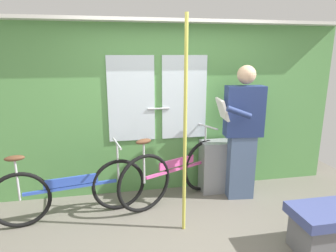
{
  "coord_description": "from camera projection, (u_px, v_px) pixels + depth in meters",
  "views": [
    {
      "loc": [
        -0.78,
        -2.46,
        1.86
      ],
      "look_at": [
        -0.21,
        0.52,
        1.1
      ],
      "focal_mm": 31.13,
      "sensor_mm": 36.0,
      "label": 1
    }
  ],
  "objects": [
    {
      "name": "handrail_pole",
      "position": [
        185.0,
        130.0,
        2.92
      ],
      "size": [
        0.04,
        0.04,
        2.23
      ],
      "primitive_type": "cylinder",
      "color": "#C6C14C",
      "rests_on": "ground_plane"
    },
    {
      "name": "passenger_reading_newspaper",
      "position": [
        242.0,
        131.0,
        3.69
      ],
      "size": [
        0.6,
        0.53,
        1.73
      ],
      "rotation": [
        0.0,
        0.0,
        3.04
      ],
      "color": "slate",
      "rests_on": "ground_plane"
    },
    {
      "name": "trash_bin_by_wall",
      "position": [
        216.0,
        166.0,
        4.01
      ],
      "size": [
        0.44,
        0.28,
        0.71
      ],
      "primitive_type": "cube",
      "color": "gray",
      "rests_on": "ground_plane"
    },
    {
      "name": "bicycle_near_door",
      "position": [
        71.0,
        190.0,
        3.32
      ],
      "size": [
        1.7,
        0.49,
        0.85
      ],
      "rotation": [
        0.0,
        0.0,
        0.18
      ],
      "color": "black",
      "rests_on": "ground_plane"
    },
    {
      "name": "train_door_wall",
      "position": [
        172.0,
        105.0,
        3.9
      ],
      "size": [
        4.62,
        0.28,
        2.27
      ],
      "color": "#56934C",
      "rests_on": "ground_plane"
    },
    {
      "name": "bench_seat_corner",
      "position": [
        327.0,
        229.0,
        2.77
      ],
      "size": [
        0.7,
        0.44,
        0.45
      ],
      "color": "#3D477F",
      "rests_on": "ground_plane"
    },
    {
      "name": "bicycle_leaning_behind",
      "position": [
        176.0,
        172.0,
        3.73
      ],
      "size": [
        1.55,
        0.79,
        0.93
      ],
      "rotation": [
        0.0,
        0.0,
        0.44
      ],
      "color": "black",
      "rests_on": "ground_plane"
    },
    {
      "name": "ground_plane",
      "position": [
        198.0,
        245.0,
        2.94
      ],
      "size": [
        5.62,
        4.24,
        0.04
      ],
      "primitive_type": "cube",
      "color": "#666056"
    }
  ]
}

